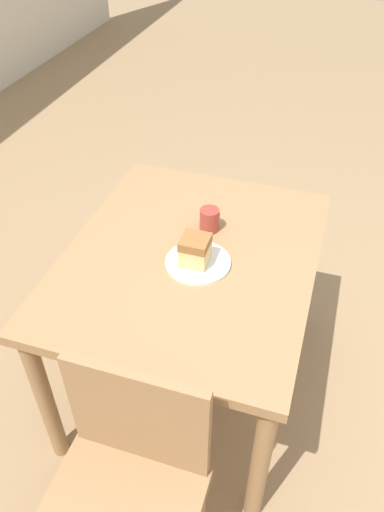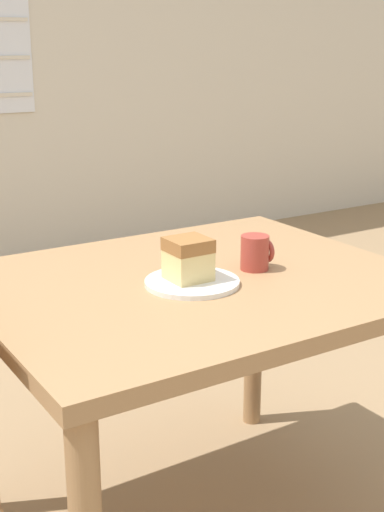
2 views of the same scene
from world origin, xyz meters
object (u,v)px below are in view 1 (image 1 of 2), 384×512
coffee_mug (210,219)px  dining_table_near (191,275)px  plate (198,262)px  cake_slice (195,250)px  chair_near_window (124,492)px

coffee_mug → dining_table_near: bearing=172.6°
plate → coffee_mug: (0.20, 0.02, 0.04)m
cake_slice → chair_near_window: bearing=-178.9°
plate → cake_slice: bearing=121.0°
chair_near_window → coffee_mug: chair_near_window is taller
coffee_mug → cake_slice: bearing=-177.6°
chair_near_window → plate: (0.70, 0.00, 0.26)m
dining_table_near → cake_slice: (-0.04, -0.03, 0.16)m
cake_slice → plate: bearing=-59.0°
chair_near_window → coffee_mug: 0.94m
chair_near_window → plate: size_ratio=3.69×
plate → coffee_mug: coffee_mug is taller
dining_table_near → coffee_mug: 0.22m
chair_near_window → plate: 0.74m
dining_table_near → chair_near_window: size_ratio=1.26×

